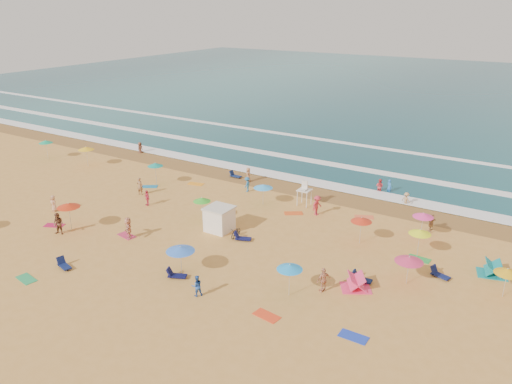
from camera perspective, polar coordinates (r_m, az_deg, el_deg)
The scene contains 13 objects.
ground at distance 43.36m, azimuth -4.42°, elevation -4.20°, with size 220.00×220.00×0.00m, color gold.
ocean at distance 119.28m, azimuth 20.53°, elevation 10.68°, with size 220.00×140.00×0.18m, color #0C4756.
wet_sand at distance 53.14m, azimuth 3.54°, elevation 0.64°, with size 220.00×220.00×0.00m, color olive.
surf_foam at distance 60.61m, azimuth 7.55°, elevation 3.15°, with size 200.00×18.70×0.05m.
cabana at distance 42.66m, azimuth -4.21°, elevation -3.15°, with size 2.00×2.00×2.00m, color white.
cabana_roof at distance 42.25m, azimuth -4.25°, elevation -1.84°, with size 2.20×2.20×0.12m, color silver.
bicycle at distance 41.68m, azimuth -2.31°, elevation -4.60°, with size 0.55×1.57×0.82m, color black.
lifeguard_stand at distance 48.02m, azimuth 5.55°, elevation -0.33°, with size 1.20×1.20×2.10m, color white, non-canonical shape.
beach_umbrellas at distance 42.24m, azimuth -4.68°, elevation -1.80°, with size 59.21×21.70×0.79m.
loungers at distance 39.29m, azimuth -0.34°, elevation -6.64°, with size 59.68×24.29×0.34m.
towels at distance 42.01m, azimuth -4.19°, elevation -5.03°, with size 30.65×24.38×0.03m.
popup_tents at distance 37.19m, azimuth 18.89°, elevation -8.81°, with size 10.06×9.17×1.20m.
beachgoers at distance 45.98m, azimuth -2.19°, elevation -1.56°, with size 38.66×26.61×2.14m.
Camera 1 is at (23.56, -31.50, 18.26)m, focal length 35.00 mm.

